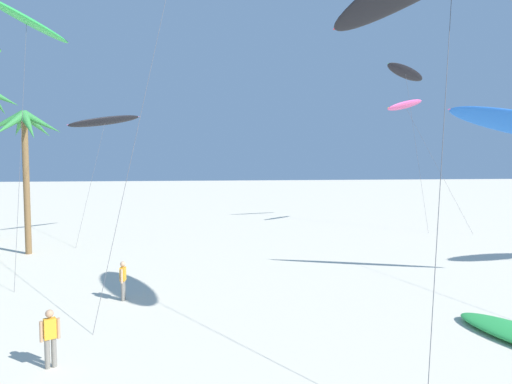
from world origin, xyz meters
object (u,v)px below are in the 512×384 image
(person_near_left, at_px, (50,336))
(flying_kite_2, at_px, (105,121))
(flying_kite_5, at_px, (27,20))
(palm_tree_3, at_px, (24,137))
(flying_kite_0, at_px, (405,105))
(flying_kite_6, at_px, (405,72))
(person_foreground_walker, at_px, (123,279))

(person_near_left, bearing_deg, flying_kite_2, 96.48)
(flying_kite_5, bearing_deg, palm_tree_3, 114.39)
(flying_kite_0, bearing_deg, flying_kite_6, 63.10)
(palm_tree_3, relative_size, flying_kite_0, 0.76)
(flying_kite_2, height_order, person_near_left, flying_kite_2)
(flying_kite_5, bearing_deg, flying_kite_2, 76.38)
(person_foreground_walker, bearing_deg, flying_kite_5, 128.77)
(flying_kite_6, xyz_separation_m, person_foreground_walker, (-21.91, -19.07, -12.83))
(person_foreground_walker, bearing_deg, flying_kite_6, 41.04)
(flying_kite_0, relative_size, flying_kite_6, 0.78)
(flying_kite_5, bearing_deg, flying_kite_6, 23.40)
(palm_tree_3, height_order, flying_kite_2, flying_kite_2)
(flying_kite_6, bearing_deg, person_near_left, -132.91)
(flying_kite_6, height_order, person_foreground_walker, flying_kite_6)
(flying_kite_2, height_order, person_foreground_walker, flying_kite_2)
(flying_kite_6, distance_m, person_foreground_walker, 31.75)
(flying_kite_5, height_order, person_near_left, flying_kite_5)
(flying_kite_0, height_order, flying_kite_5, flying_kite_5)
(flying_kite_2, bearing_deg, flying_kite_0, 2.39)
(person_near_left, bearing_deg, flying_kite_5, 110.09)
(palm_tree_3, xyz_separation_m, flying_kite_6, (29.00, 8.92, 6.58))
(flying_kite_2, distance_m, flying_kite_6, 26.08)
(palm_tree_3, bearing_deg, flying_kite_5, -65.61)
(flying_kite_2, relative_size, flying_kite_6, 0.66)
(palm_tree_3, relative_size, person_foreground_walker, 5.49)
(palm_tree_3, height_order, person_foreground_walker, palm_tree_3)
(flying_kite_0, distance_m, flying_kite_5, 28.61)
(palm_tree_3, distance_m, person_near_left, 18.01)
(flying_kite_0, distance_m, person_foreground_walker, 28.76)
(flying_kite_0, xyz_separation_m, person_near_left, (-22.00, -22.81, -9.66))
(flying_kite_6, bearing_deg, flying_kite_0, -116.90)
(flying_kite_5, xyz_separation_m, person_near_left, (4.66, -12.75, -12.15))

